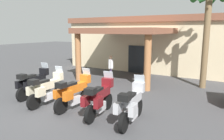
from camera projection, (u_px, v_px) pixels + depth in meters
The scene contains 9 objects.
ground_plane at pixel (59, 107), 9.33m from camera, with size 80.00×80.00×0.00m, color #424244.
motel_building at pixel (153, 43), 18.65m from camera, with size 14.11×10.87×4.31m.
motorcycle_black at pixel (34, 83), 10.59m from camera, with size 0.76×2.21×1.61m.
motorcycle_cream at pixel (46, 89), 9.53m from camera, with size 0.72×2.21×1.61m.
motorcycle_orange at pixel (74, 92), 9.03m from camera, with size 0.72×2.21×1.61m.
motorcycle_maroon at pixel (99, 98), 8.25m from camera, with size 0.79×2.21×1.61m.
motorcycle_silver at pixel (132, 105), 7.54m from camera, with size 0.74×2.21×1.61m.
pedestrian at pixel (111, 66), 13.93m from camera, with size 0.35×0.45×1.67m.
palm_tree_near_portico at pixel (208, 12), 11.68m from camera, with size 2.02×2.03×5.68m.
Camera 1 is at (6.48, -6.51, 3.27)m, focal length 34.58 mm.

